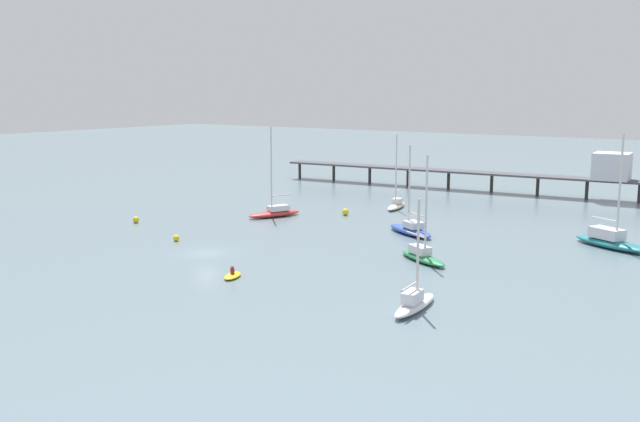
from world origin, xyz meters
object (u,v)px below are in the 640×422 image
(pier, at_px, (537,169))
(sailboat_blue, at_px, (411,229))
(sailboat_white, at_px, (414,302))
(dinghy_yellow, at_px, (233,275))
(sailboat_red, at_px, (275,211))
(mooring_buoy_near, at_px, (345,212))
(sailboat_cream, at_px, (396,204))
(sailboat_green, at_px, (422,254))
(mooring_buoy_inner, at_px, (136,220))
(sailboat_teal, at_px, (611,240))
(mooring_buoy_outer, at_px, (176,238))

(pier, xyz_separation_m, sailboat_blue, (-1.85, -37.80, -3.49))
(sailboat_white, height_order, dinghy_yellow, sailboat_white)
(sailboat_red, bearing_deg, mooring_buoy_near, 41.38)
(sailboat_cream, distance_m, sailboat_green, 30.59)
(mooring_buoy_near, bearing_deg, mooring_buoy_inner, -133.61)
(sailboat_teal, bearing_deg, dinghy_yellow, -127.58)
(sailboat_white, distance_m, sailboat_green, 15.47)
(sailboat_green, distance_m, mooring_buoy_outer, 26.80)
(dinghy_yellow, bearing_deg, sailboat_white, 2.60)
(sailboat_red, xyz_separation_m, mooring_buoy_outer, (0.61, -17.83, -0.36))
(sailboat_cream, relative_size, mooring_buoy_outer, 14.85)
(sailboat_cream, bearing_deg, mooring_buoy_outer, -105.52)
(pier, bearing_deg, mooring_buoy_outer, -110.57)
(sailboat_red, height_order, mooring_buoy_inner, sailboat_red)
(sailboat_white, height_order, sailboat_red, sailboat_red)
(sailboat_teal, bearing_deg, sailboat_white, -102.65)
(sailboat_red, xyz_separation_m, sailboat_blue, (19.60, -0.09, -0.05))
(sailboat_white, bearing_deg, mooring_buoy_outer, 167.65)
(sailboat_teal, distance_m, sailboat_blue, 20.96)
(pier, distance_m, dinghy_yellow, 63.78)
(sailboat_white, xyz_separation_m, sailboat_blue, (-13.34, 24.82, 0.00))
(mooring_buoy_near, bearing_deg, sailboat_white, -49.90)
(sailboat_blue, bearing_deg, mooring_buoy_near, 154.25)
(sailboat_cream, bearing_deg, sailboat_blue, -56.00)
(pier, height_order, sailboat_cream, sailboat_cream)
(sailboat_blue, xyz_separation_m, mooring_buoy_near, (-12.73, 6.14, -0.21))
(sailboat_green, height_order, mooring_buoy_outer, sailboat_green)
(sailboat_blue, bearing_deg, pier, 87.20)
(sailboat_teal, relative_size, sailboat_green, 1.16)
(dinghy_yellow, height_order, mooring_buoy_near, dinghy_yellow)
(mooring_buoy_inner, bearing_deg, sailboat_teal, 20.04)
(sailboat_teal, height_order, mooring_buoy_inner, sailboat_teal)
(pier, distance_m, sailboat_green, 48.94)
(sailboat_white, bearing_deg, sailboat_cream, 120.48)
(sailboat_blue, distance_m, sailboat_green, 12.77)
(sailboat_white, xyz_separation_m, sailboat_teal, (6.84, 30.48, 0.15))
(sailboat_cream, distance_m, mooring_buoy_outer, 33.74)
(sailboat_green, xyz_separation_m, mooring_buoy_inner, (-37.85, -2.24, -0.29))
(pier, relative_size, mooring_buoy_outer, 87.70)
(sailboat_cream, distance_m, mooring_buoy_inner, 34.82)
(pier, distance_m, mooring_buoy_inner, 60.59)
(sailboat_white, height_order, sailboat_green, sailboat_green)
(sailboat_blue, bearing_deg, sailboat_teal, 15.68)
(sailboat_blue, distance_m, dinghy_yellow, 25.89)
(sailboat_blue, height_order, mooring_buoy_inner, sailboat_blue)
(mooring_buoy_outer, xyz_separation_m, mooring_buoy_near, (6.26, 23.88, 0.10))
(sailboat_white, relative_size, mooring_buoy_near, 9.33)
(pier, bearing_deg, sailboat_blue, -92.80)
(mooring_buoy_near, bearing_deg, sailboat_blue, -25.75)
(sailboat_cream, bearing_deg, mooring_buoy_near, -107.76)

